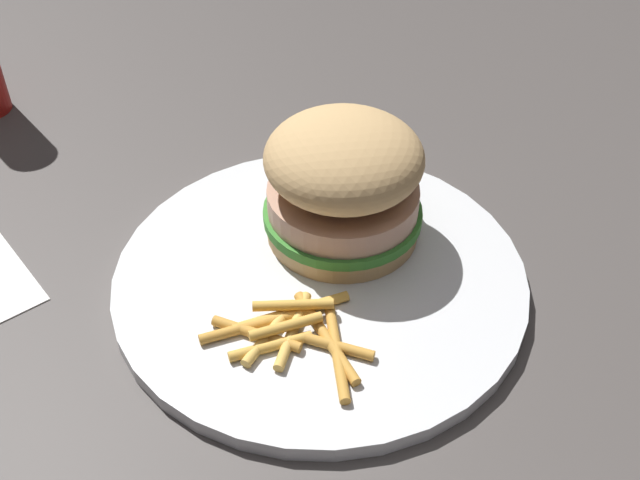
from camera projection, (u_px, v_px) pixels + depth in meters
ground_plane at (369, 300)px, 0.54m from camera, size 1.60×1.60×0.00m
plate at (320, 278)px, 0.55m from camera, size 0.29×0.29×0.01m
sandwich at (343, 181)px, 0.55m from camera, size 0.12×0.12×0.09m
fries_pile at (294, 332)px, 0.50m from camera, size 0.10×0.10×0.01m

